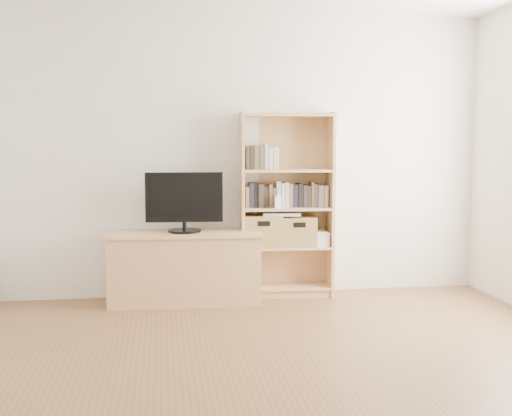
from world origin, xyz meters
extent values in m
cube|color=brown|center=(0.00, 0.00, 0.00)|extent=(4.50, 5.00, 0.01)
cube|color=silver|center=(0.00, 2.50, 1.30)|extent=(4.50, 0.02, 2.60)
cube|color=tan|center=(-0.57, 2.25, 0.30)|extent=(1.34, 0.56, 0.61)
cube|color=tan|center=(0.37, 2.35, 0.85)|extent=(0.86, 0.34, 1.69)
cube|color=black|center=(-0.57, 2.25, 0.90)|extent=(0.68, 0.09, 0.53)
cube|color=brown|center=(0.37, 2.37, 0.93)|extent=(0.75, 0.16, 0.20)
cube|color=brown|center=(0.18, 2.38, 1.28)|extent=(0.42, 0.18, 0.21)
cube|color=white|center=(0.27, 2.26, 0.88)|extent=(0.06, 0.04, 0.11)
cube|color=olive|center=(0.14, 2.36, 0.61)|extent=(0.36, 0.30, 0.29)
cube|color=olive|center=(0.47, 2.34, 0.60)|extent=(0.35, 0.30, 0.27)
cube|color=white|center=(0.32, 2.34, 0.77)|extent=(0.37, 0.29, 0.03)
cube|color=#BCB6AE|center=(0.66, 2.33, 0.53)|extent=(0.17, 0.25, 0.11)
camera|label=1|loc=(-0.76, -3.40, 1.45)|focal=45.00mm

